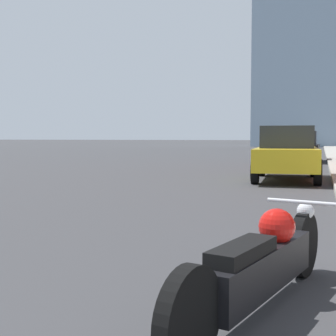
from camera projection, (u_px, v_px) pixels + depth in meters
motorcycle at (263, 263)px, 3.48m from camera, size 0.94×2.65×0.73m
parked_car_yellow at (287, 153)px, 14.04m from camera, size 2.04×4.57×1.62m
parked_car_black at (301, 147)px, 24.59m from camera, size 1.94×4.55×1.61m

